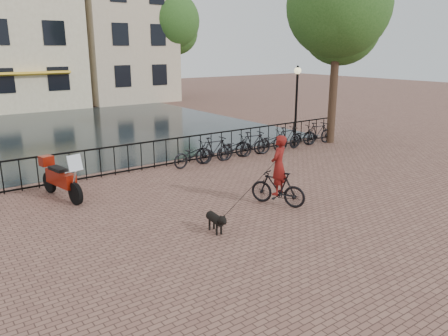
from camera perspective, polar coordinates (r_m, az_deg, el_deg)
ground at (r=9.69m, az=10.66°, el=-10.71°), size 100.00×100.00×0.00m
canal_water at (r=24.43m, az=-20.16°, el=4.49°), size 20.00×20.00×0.00m
railing at (r=15.75m, az=-10.74°, el=1.47°), size 20.00×0.05×1.02m
canal_house_mid at (r=36.59m, az=-26.13°, el=16.52°), size 8.00×9.50×11.80m
canal_house_right at (r=38.95m, az=-14.06°, el=18.53°), size 7.00×9.00×13.30m
tree_near_right at (r=20.53m, az=14.76°, el=19.81°), size 4.48×4.48×8.24m
tree_far_right at (r=37.76m, az=-7.02°, el=18.51°), size 4.76×4.76×8.76m
lamp_post at (r=19.27m, az=9.48°, el=9.70°), size 0.30×0.30×3.45m
cyclist at (r=12.04m, az=7.10°, el=-0.87°), size 1.13×1.73×2.30m
dog at (r=10.38m, az=-1.15°, el=-6.99°), size 0.34×0.82×0.54m
motorcycle at (r=13.37m, az=-20.57°, el=-0.73°), size 0.87×2.11×1.47m
parked_bike_0 at (r=16.08m, az=-4.02°, el=1.79°), size 1.75×0.71×0.90m
parked_bike_1 at (r=16.58m, az=-1.24°, el=2.41°), size 1.69×0.58×1.00m
parked_bike_2 at (r=17.13m, az=1.38°, el=2.67°), size 1.72×0.62×0.90m
parked_bike_3 at (r=17.70m, az=3.83°, el=3.22°), size 1.71×0.68×1.00m
parked_bike_4 at (r=18.32m, az=6.12°, el=3.43°), size 1.76×0.76×0.90m
parked_bike_5 at (r=18.95m, az=8.27°, el=3.90°), size 1.68×0.51×1.00m
parked_bike_6 at (r=19.62m, az=10.26°, el=4.07°), size 1.75×0.70×0.90m
parked_bike_7 at (r=20.30m, az=12.14°, el=4.48°), size 1.71×0.66×1.00m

